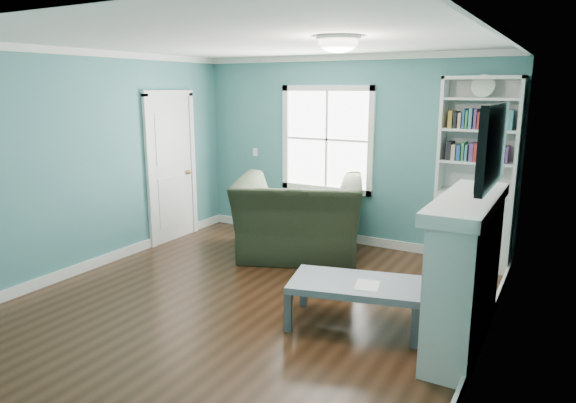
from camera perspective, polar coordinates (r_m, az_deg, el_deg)
The scene contains 13 objects.
floor at distance 5.40m, azimuth -4.38°, elevation -11.17°, with size 5.00×5.00×0.00m, color black.
room_walls at distance 4.98m, azimuth -4.69°, elevation 5.74°, with size 5.00×5.00×5.00m.
trim at distance 5.03m, azimuth -4.62°, elevation 1.83°, with size 4.50×5.00×2.60m.
window at distance 7.30m, azimuth 4.33°, elevation 6.88°, with size 1.40×0.06×1.50m.
bookshelf at distance 6.59m, azimuth 20.07°, elevation 0.91°, with size 0.90×0.35×2.31m.
fireplace at distance 4.62m, azimuth 19.24°, elevation -7.58°, with size 0.44×1.58×1.30m.
tv at distance 4.36m, azimuth 21.84°, elevation 5.81°, with size 0.06×1.10×0.65m, color black.
door at distance 7.50m, azimuth -12.81°, elevation 3.86°, with size 0.12×0.98×2.17m.
ceiling_fixture at distance 4.61m, azimuth 5.60°, elevation 17.23°, with size 0.38×0.38×0.15m.
light_switch at distance 7.90m, azimuth -3.65°, elevation 5.51°, with size 0.08×0.01×0.12m, color white.
recliner at distance 6.62m, azimuth 1.25°, elevation -0.34°, with size 1.58×1.03×1.38m, color black.
coffee_table at distance 4.83m, azimuth 7.44°, elevation -9.42°, with size 1.29×0.90×0.43m.
paper_sheet at distance 4.73m, azimuth 8.81°, elevation -9.17°, with size 0.21×0.27×0.00m, color white.
Camera 1 is at (2.76, -4.10, 2.17)m, focal length 32.00 mm.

